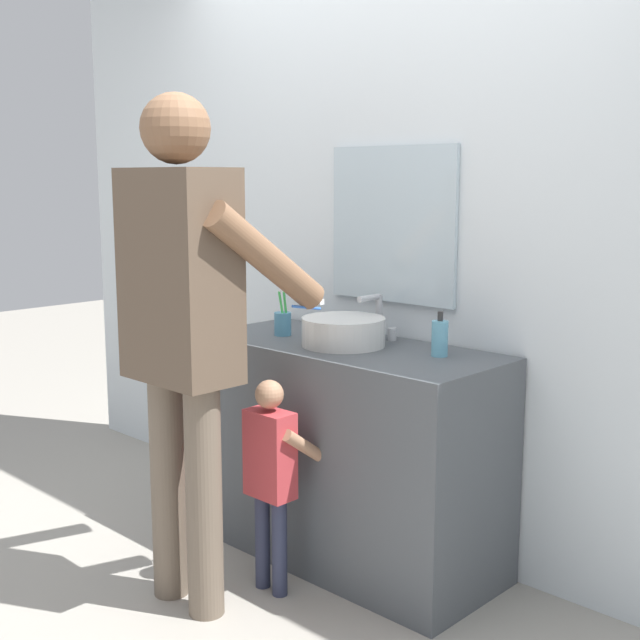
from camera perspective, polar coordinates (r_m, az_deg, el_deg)
name	(u,v)px	position (r m, az deg, el deg)	size (l,w,h in m)	color
ground_plane	(293,580)	(3.32, -1.88, -17.31)	(14.00, 14.00, 0.00)	#9E998E
back_wall	(400,217)	(3.43, 5.50, 6.99)	(4.40, 0.10, 2.70)	silver
vanity_cabinet	(346,452)	(3.36, 1.80, -9.00)	(1.26, 0.54, 0.87)	#4C5156
sink_basin	(343,331)	(3.22, 1.61, -0.76)	(0.32, 0.32, 0.11)	silver
faucet	(377,319)	(3.36, 3.90, 0.09)	(0.18, 0.14, 0.18)	#B7BABF
toothbrush_cup	(283,322)	(3.43, -2.55, -0.16)	(0.07, 0.07, 0.21)	#4C8EB2
soap_bottle	(440,338)	(3.06, 8.17, -1.22)	(0.06, 0.06, 0.17)	#66B2D1
child_toddler	(272,467)	(3.07, -3.32, -9.95)	(0.25, 0.25, 0.80)	#2D334C
adult_parent	(185,308)	(2.87, -9.22, 0.81)	(0.55, 0.58, 1.78)	#6B5B4C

